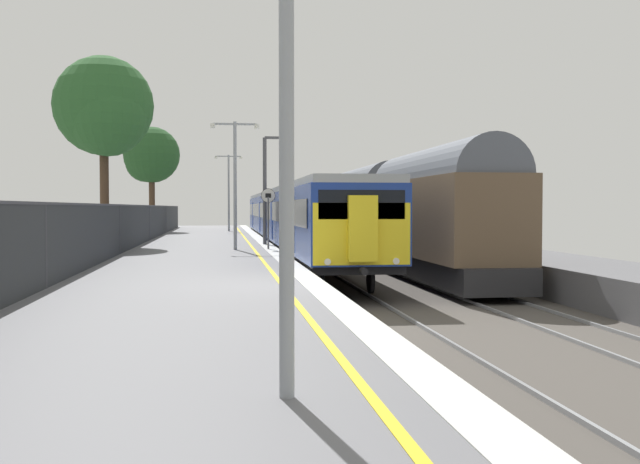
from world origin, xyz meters
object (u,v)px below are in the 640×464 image
at_px(freight_train_adjacent_track, 366,209).
at_px(speed_limit_sign, 268,210).
at_px(signal_gantry, 270,177).
at_px(platform_lamp_near, 286,52).
at_px(background_tree_centre, 150,157).
at_px(commuter_train_at_platform, 290,216).
at_px(platform_lamp_far, 229,186).
at_px(platform_lamp_mid, 235,174).
at_px(background_tree_left, 105,110).

distance_m(freight_train_adjacent_track, speed_limit_sign, 10.36).
height_order(signal_gantry, speed_limit_sign, signal_gantry).
bearing_deg(signal_gantry, platform_lamp_near, -93.55).
bearing_deg(freight_train_adjacent_track, speed_limit_sign, -124.39).
distance_m(freight_train_adjacent_track, background_tree_centre, 21.02).
xyz_separation_m(speed_limit_sign, platform_lamp_near, (-1.37, -23.93, 1.53)).
relative_size(commuter_train_at_platform, platform_lamp_far, 7.53).
xyz_separation_m(speed_limit_sign, platform_lamp_mid, (-1.37, -0.08, 1.51)).
relative_size(freight_train_adjacent_track, speed_limit_sign, 15.47).
distance_m(commuter_train_at_platform, platform_lamp_mid, 10.56).
relative_size(platform_lamp_near, background_tree_centre, 0.69).
relative_size(platform_lamp_far, background_tree_centre, 0.73).
height_order(freight_train_adjacent_track, background_tree_left, background_tree_left).
height_order(platform_lamp_mid, background_tree_centre, background_tree_centre).
relative_size(signal_gantry, background_tree_centre, 0.66).
distance_m(freight_train_adjacent_track, background_tree_left, 14.45).
bearing_deg(background_tree_left, background_tree_centre, 89.62).
height_order(freight_train_adjacent_track, signal_gantry, signal_gantry).
height_order(commuter_train_at_platform, platform_lamp_far, platform_lamp_far).
height_order(freight_train_adjacent_track, speed_limit_sign, freight_train_adjacent_track).
bearing_deg(commuter_train_at_platform, background_tree_centre, 120.94).
distance_m(commuter_train_at_platform, signal_gantry, 6.25).
distance_m(platform_lamp_near, background_tree_centre, 49.01).
bearing_deg(commuter_train_at_platform, platform_lamp_mid, -107.99).
bearing_deg(background_tree_centre, freight_train_adjacent_track, -51.32).
xyz_separation_m(signal_gantry, platform_lamp_mid, (-1.74, -4.12, -0.04)).
height_order(commuter_train_at_platform, speed_limit_sign, commuter_train_at_platform).
relative_size(platform_lamp_mid, background_tree_left, 0.60).
relative_size(signal_gantry, speed_limit_sign, 2.00).
bearing_deg(background_tree_centre, signal_gantry, -70.17).
height_order(commuter_train_at_platform, platform_lamp_mid, platform_lamp_mid).
xyz_separation_m(freight_train_adjacent_track, signal_gantry, (-5.48, -4.50, 1.51)).
bearing_deg(freight_train_adjacent_track, platform_lamp_far, 115.36).
bearing_deg(background_tree_left, signal_gantry, -2.39).
bearing_deg(platform_lamp_mid, speed_limit_sign, 3.35).
height_order(platform_lamp_mid, platform_lamp_far, platform_lamp_far).
distance_m(platform_lamp_far, background_tree_centre, 6.16).
distance_m(commuter_train_at_platform, background_tree_centre, 17.84).
xyz_separation_m(freight_train_adjacent_track, platform_lamp_mid, (-7.22, -8.63, 1.48)).
relative_size(speed_limit_sign, background_tree_centre, 0.33).
height_order(freight_train_adjacent_track, platform_lamp_far, platform_lamp_far).
bearing_deg(platform_lamp_near, background_tree_centre, 96.70).
bearing_deg(background_tree_centre, speed_limit_sign, -74.01).
relative_size(freight_train_adjacent_track, signal_gantry, 7.72).
height_order(commuter_train_at_platform, signal_gantry, signal_gantry).
relative_size(signal_gantry, platform_lamp_far, 0.91).
height_order(platform_lamp_mid, background_tree_left, background_tree_left).
distance_m(platform_lamp_mid, platform_lamp_far, 23.85).
xyz_separation_m(speed_limit_sign, platform_lamp_far, (-1.37, 23.77, 1.67)).
bearing_deg(background_tree_left, platform_lamp_near, -78.33).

